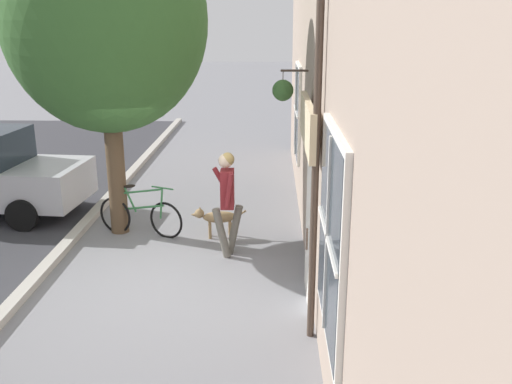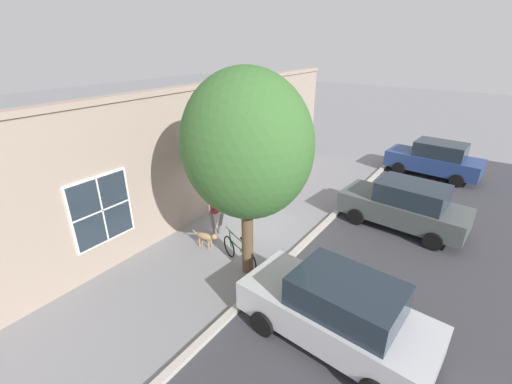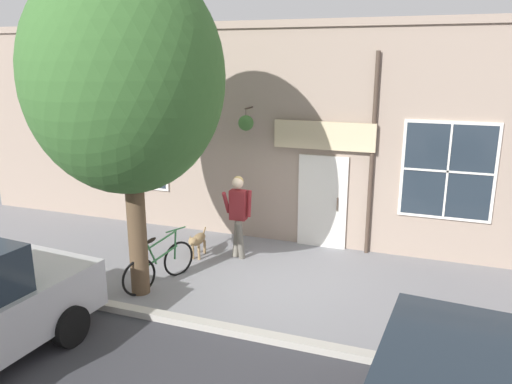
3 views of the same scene
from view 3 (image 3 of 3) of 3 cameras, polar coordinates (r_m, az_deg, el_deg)
The scene contains 6 objects.
ground_plane at distance 9.76m, azimuth 1.48°, elevation -10.13°, with size 90.00×90.00×0.00m, color gray.
storefront_facade at distance 11.21m, azimuth 5.37°, elevation 6.35°, with size 0.95×18.00×4.94m.
pedestrian_walking at distance 10.46m, azimuth -2.05°, elevation -1.93°, with size 0.53×0.55×1.80m.
dog_on_leash at distance 10.79m, azimuth -6.70°, elevation -5.52°, with size 1.02×0.31×0.59m.
street_tree_by_curb at distance 8.57m, azimuth -14.49°, elevation 12.15°, with size 3.52×3.17×5.80m.
leaning_bicycle at distance 9.67m, azimuth -10.95°, elevation -8.21°, with size 1.67×0.58×1.00m.
Camera 3 is at (8.38, 2.80, 4.16)m, focal length 35.00 mm.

